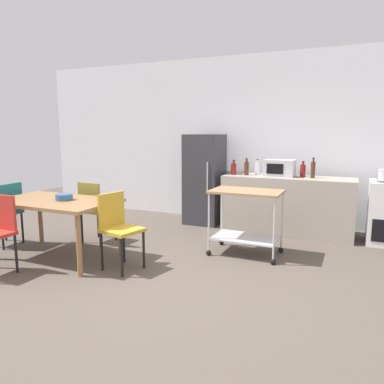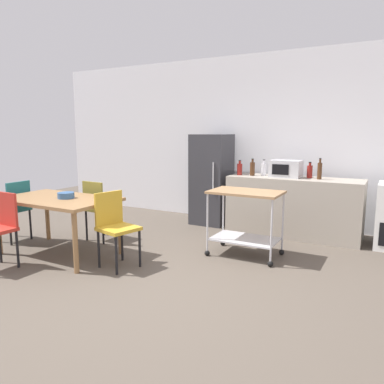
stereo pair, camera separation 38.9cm
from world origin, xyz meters
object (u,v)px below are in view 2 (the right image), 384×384
object	(u,v)px
bottle_sparkling_water	(252,169)
microwave	(286,169)
chair_mustard	(115,224)
chair_teal	(14,207)
bottle_olive_oil	(320,170)
bottle_soy_sauce	(240,169)
bottle_wine	(264,169)
fruit_bowl	(66,195)
dining_table	(58,204)
kitchen_cart	(245,212)
refrigerator	(212,179)
chair_olive	(99,206)
bottle_vinegar	(310,171)

from	to	relation	value
bottle_sparkling_water	microwave	size ratio (longest dim) A/B	0.59
chair_mustard	bottle_sparkling_water	size ratio (longest dim) A/B	3.28
chair_teal	bottle_olive_oil	size ratio (longest dim) A/B	2.87
bottle_soy_sauce	bottle_wine	distance (m)	0.38
chair_mustard	fruit_bowl	distance (m)	0.87
dining_table	chair_teal	xyz separation A→B (m)	(-1.02, 0.09, -0.15)
kitchen_cart	microwave	world-z (taller)	microwave
refrigerator	bottle_sparkling_water	distance (m)	0.84
dining_table	chair_olive	xyz separation A→B (m)	(0.04, 0.72, -0.15)
kitchen_cart	bottle_sparkling_water	size ratio (longest dim) A/B	3.35
refrigerator	dining_table	bearing A→B (deg)	-112.18
bottle_soy_sauce	fruit_bowl	bearing A→B (deg)	-122.98
chair_mustard	refrigerator	xyz separation A→B (m)	(0.07, 2.47, 0.26)
chair_olive	microwave	xyz separation A→B (m)	(2.28, 1.68, 0.51)
microwave	bottle_vinegar	bearing A→B (deg)	9.29
chair_olive	bottle_vinegar	xyz separation A→B (m)	(2.63, 1.74, 0.48)
fruit_bowl	chair_mustard	bearing A→B (deg)	-2.00
chair_olive	kitchen_cart	bearing A→B (deg)	-166.02
dining_table	bottle_soy_sauce	distance (m)	2.83
chair_teal	bottle_soy_sauce	distance (m)	3.46
bottle_sparkling_water	microwave	xyz separation A→B (m)	(0.52, 0.07, 0.02)
dining_table	kitchen_cart	bearing A→B (deg)	27.25
dining_table	bottle_wine	xyz separation A→B (m)	(1.95, 2.44, 0.34)
kitchen_cart	bottle_soy_sauce	distance (m)	1.40
bottle_wine	microwave	size ratio (longest dim) A/B	0.56
microwave	bottle_olive_oil	bearing A→B (deg)	-3.11
bottle_soy_sauce	bottle_vinegar	bearing A→B (deg)	7.64
kitchen_cart	refrigerator	bearing A→B (deg)	129.79
chair_olive	chair_mustard	distance (m)	1.15
chair_teal	kitchen_cart	bearing A→B (deg)	106.03
bottle_wine	bottle_vinegar	distance (m)	0.71
chair_mustard	bottle_wine	xyz separation A→B (m)	(1.02, 2.43, 0.49)
refrigerator	chair_mustard	bearing A→B (deg)	-91.71
chair_olive	microwave	bearing A→B (deg)	-140.06
bottle_olive_oil	microwave	bearing A→B (deg)	176.89
chair_mustard	kitchen_cart	world-z (taller)	chair_mustard
bottle_sparkling_water	fruit_bowl	world-z (taller)	bottle_sparkling_water
bottle_wine	fruit_bowl	bearing A→B (deg)	-127.46
bottle_sparkling_water	dining_table	bearing A→B (deg)	-127.62
chair_olive	kitchen_cart	distance (m)	2.15
bottle_sparkling_water	bottle_wine	xyz separation A→B (m)	(0.15, 0.10, -0.01)
kitchen_cart	bottle_olive_oil	distance (m)	1.50
chair_teal	microwave	world-z (taller)	microwave
chair_teal	kitchen_cart	size ratio (longest dim) A/B	0.98
chair_teal	chair_olive	bearing A→B (deg)	118.84
dining_table	bottle_vinegar	size ratio (longest dim) A/B	6.16
microwave	bottle_sparkling_water	bearing A→B (deg)	-172.72
chair_olive	bottle_sparkling_water	world-z (taller)	bottle_sparkling_water
refrigerator	bottle_vinegar	xyz separation A→B (m)	(1.65, -0.02, 0.23)
bottle_vinegar	kitchen_cart	bearing A→B (deg)	-110.77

